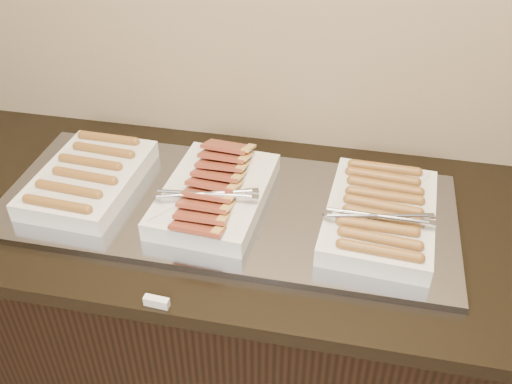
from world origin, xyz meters
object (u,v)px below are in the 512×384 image
counter (227,319)px  dish_center (215,193)px  dish_right (380,214)px  warming_tray (226,206)px  dish_left (89,177)px

counter → dish_center: bearing=-168.3°
dish_right → dish_center: bearing=-176.3°
warming_tray → dish_right: (0.40, -0.00, 0.04)m
warming_tray → dish_center: dish_center is taller
dish_right → warming_tray: bearing=-176.8°
counter → warming_tray: warming_tray is taller
dish_center → dish_right: (0.43, 0.00, -0.00)m
counter → warming_tray: bearing=0.0°
dish_center → dish_left: bearing=-177.0°
counter → dish_left: size_ratio=5.30×
counter → warming_tray: 0.46m
dish_left → dish_center: 0.36m
warming_tray → dish_left: bearing=180.0°
warming_tray → dish_center: (-0.03, -0.00, 0.04)m
dish_left → warming_tray: bearing=2.6°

